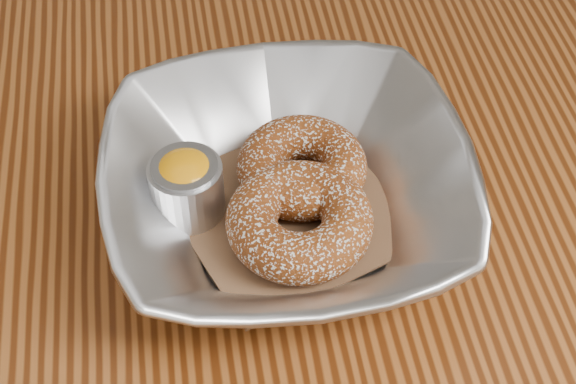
{
  "coord_description": "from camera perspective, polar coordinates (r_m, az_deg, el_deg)",
  "views": [
    {
      "loc": [
        -0.01,
        -0.34,
        1.23
      ],
      "look_at": [
        0.05,
        0.06,
        0.78
      ],
      "focal_mm": 55.0,
      "sensor_mm": 36.0,
      "label": 1
    }
  ],
  "objects": [
    {
      "name": "ramekin",
      "position": [
        0.61,
        -6.58,
        0.45
      ],
      "size": [
        0.05,
        0.05,
        0.05
      ],
      "color": "silver",
      "rests_on": "table"
    },
    {
      "name": "parchment",
      "position": [
        0.62,
        0.0,
        -1.29
      ],
      "size": [
        0.19,
        0.19,
        0.0
      ],
      "primitive_type": "cube",
      "rotation": [
        0.0,
        0.0,
        0.37
      ],
      "color": "brown",
      "rests_on": "table"
    },
    {
      "name": "donut_front",
      "position": [
        0.59,
        0.75,
        -1.88
      ],
      "size": [
        0.13,
        0.13,
        0.04
      ],
      "primitive_type": "torus",
      "rotation": [
        0.0,
        0.0,
        0.42
      ],
      "color": "#70310F",
      "rests_on": "parchment"
    },
    {
      "name": "donut_back",
      "position": [
        0.63,
        0.9,
        1.65
      ],
      "size": [
        0.1,
        0.1,
        0.03
      ],
      "primitive_type": "torus",
      "rotation": [
        0.0,
        0.0,
        -0.04
      ],
      "color": "#70310F",
      "rests_on": "parchment"
    },
    {
      "name": "serving_bowl",
      "position": [
        0.61,
        0.0,
        0.07
      ],
      "size": [
        0.25,
        0.25,
        0.06
      ],
      "primitive_type": "imported",
      "color": "silver",
      "rests_on": "table"
    },
    {
      "name": "table",
      "position": [
        0.67,
        -3.84,
        -12.05
      ],
      "size": [
        1.2,
        0.8,
        0.75
      ],
      "color": "brown",
      "rests_on": "ground_plane"
    }
  ]
}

